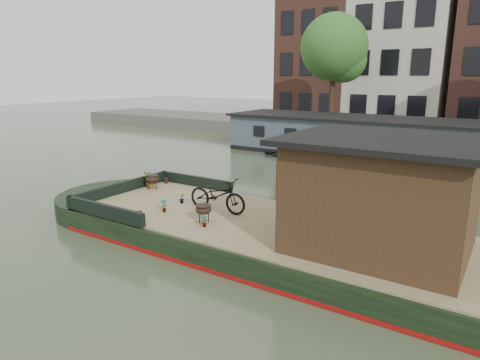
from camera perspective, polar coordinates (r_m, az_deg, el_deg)
The scene contains 19 objects.
ground at distance 10.90m, azimuth 6.34°, elevation -9.57°, with size 120.00×120.00×0.00m, color #333E28.
houseboat_hull at distance 11.41m, azimuth 0.37°, elevation -6.91°, with size 14.01×4.02×0.60m.
houseboat_deck at distance 10.67m, azimuth 6.43°, elevation -6.49°, with size 11.80×3.80×0.05m, color #99875E.
bow_bulwark at distance 13.54m, azimuth -13.01°, elevation -1.47°, with size 3.00×4.00×0.35m.
cabin at distance 9.56m, azimuth 18.38°, elevation -1.65°, with size 4.00×3.50×2.42m.
bicycle at distance 11.74m, azimuth -3.03°, elevation -1.99°, with size 0.62×1.78×0.94m, color black.
potted_plant_a at distance 11.90m, azimuth -10.13°, elevation -3.38°, with size 0.20×0.13×0.37m, color brown.
potted_plant_b at distance 12.65m, azimuth -7.77°, elevation -2.44°, with size 0.16×0.13×0.29m, color brown.
potted_plant_c at distance 14.49m, azimuth -11.95°, elevation -0.07°, with size 0.46×0.40×0.52m, color #B46934.
potted_plant_e at distance 10.63m, azimuth -4.80°, elevation -5.43°, with size 0.17×0.12×0.33m, color brown.
brazier_front at distance 10.97m, azimuth -4.88°, elevation -4.48°, with size 0.42×0.42×0.45m, color black, non-canonical shape.
brazier_rear at distance 14.40m, azimuth -11.60°, elevation -0.23°, with size 0.44×0.44×0.47m, color black, non-canonical shape.
bollard_port at distance 15.07m, azimuth -9.83°, elevation -0.09°, with size 0.16×0.16×0.19m, color black.
bollard_stbd at distance 11.55m, azimuth -13.29°, elevation -4.55°, with size 0.17×0.17×0.19m, color black.
dinghy at distance 23.28m, azimuth 6.41°, elevation 3.75°, with size 1.91×2.68×0.56m, color black.
far_houseboat at distance 23.63m, azimuth 22.15°, elevation 4.67°, with size 20.40×4.40×2.11m.
quay at distance 30.04m, azimuth 24.59°, elevation 5.18°, with size 60.00×6.00×0.90m, color #47443F.
townhouse_row at distance 36.89m, azimuth 27.90°, elevation 17.87°, with size 27.25×8.00×16.50m.
tree_left at distance 30.09m, azimuth 12.73°, elevation 16.51°, with size 4.40×4.40×7.40m.
Camera 1 is at (4.47, -8.96, 4.31)m, focal length 32.00 mm.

